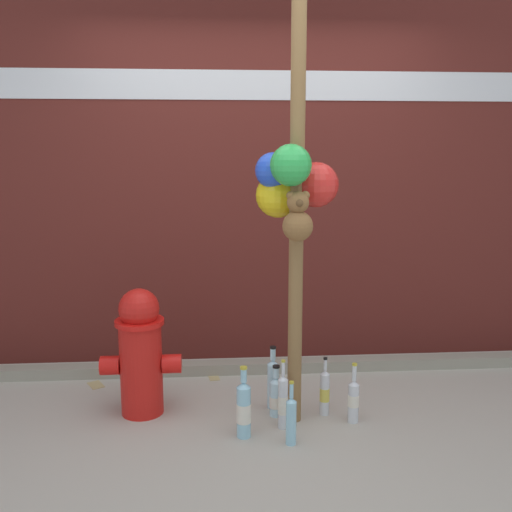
{
  "coord_description": "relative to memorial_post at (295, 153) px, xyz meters",
  "views": [
    {
      "loc": [
        -0.31,
        -2.79,
        1.59
      ],
      "look_at": [
        -0.08,
        0.38,
        1.0
      ],
      "focal_mm": 40.28,
      "sensor_mm": 36.0,
      "label": 1
    }
  ],
  "objects": [
    {
      "name": "bottle_3",
      "position": [
        -0.04,
        -0.29,
        -1.43
      ],
      "size": [
        0.06,
        0.06,
        0.36
      ],
      "color": "#93CCE0",
      "rests_on": "ground_plane"
    },
    {
      "name": "bottle_0",
      "position": [
        -0.3,
        -0.19,
        -1.41
      ],
      "size": [
        0.08,
        0.08,
        0.41
      ],
      "color": "#93CCE0",
      "rests_on": "ground_plane"
    },
    {
      "name": "ground_plane",
      "position": [
        -0.13,
        -0.39,
        -1.57
      ],
      "size": [
        14.0,
        14.0,
        0.0
      ],
      "primitive_type": "plane",
      "color": "#ADA899"
    },
    {
      "name": "litter_0",
      "position": [
        -0.47,
        0.69,
        -1.57
      ],
      "size": [
        0.09,
        0.16,
        0.01
      ],
      "primitive_type": "cube",
      "rotation": [
        0.0,
        0.0,
        1.72
      ],
      "color": "tan",
      "rests_on": "ground_plane"
    },
    {
      "name": "fire_hydrant",
      "position": [
        -0.9,
        0.16,
        -1.18
      ],
      "size": [
        0.48,
        0.29,
        0.78
      ],
      "color": "red",
      "rests_on": "ground_plane"
    },
    {
      "name": "bottle_2",
      "position": [
        0.36,
        -0.06,
        -1.43
      ],
      "size": [
        0.07,
        0.07,
        0.36
      ],
      "color": "silver",
      "rests_on": "ground_plane"
    },
    {
      "name": "litter_2",
      "position": [
        -0.93,
        0.84,
        -1.57
      ],
      "size": [
        0.11,
        0.17,
        0.01
      ],
      "primitive_type": "cube",
      "rotation": [
        0.0,
        0.0,
        1.36
      ],
      "color": "tan",
      "rests_on": "ground_plane"
    },
    {
      "name": "bottle_1",
      "position": [
        0.21,
        0.05,
        -1.43
      ],
      "size": [
        0.06,
        0.06,
        0.36
      ],
      "color": "silver",
      "rests_on": "ground_plane"
    },
    {
      "name": "curb_strip",
      "position": [
        -0.13,
        0.76,
        -1.53
      ],
      "size": [
        8.0,
        0.12,
        0.08
      ],
      "primitive_type": "cube",
      "color": "gray",
      "rests_on": "ground_plane"
    },
    {
      "name": "bottle_4",
      "position": [
        -0.1,
        0.17,
        -1.4
      ],
      "size": [
        0.07,
        0.07,
        0.4
      ],
      "color": "#B2DBEA",
      "rests_on": "ground_plane"
    },
    {
      "name": "litter_1",
      "position": [
        -1.27,
        0.6,
        -1.57
      ],
      "size": [
        0.14,
        0.16,
        0.01
      ],
      "primitive_type": "cube",
      "rotation": [
        0.0,
        0.0,
        2.08
      ],
      "color": "tan",
      "rests_on": "ground_plane"
    },
    {
      "name": "bottle_6",
      "position": [
        -0.06,
        -0.1,
        -1.41
      ],
      "size": [
        0.06,
        0.06,
        0.41
      ],
      "color": "silver",
      "rests_on": "ground_plane"
    },
    {
      "name": "bottle_5",
      "position": [
        -0.09,
        0.06,
        -1.45
      ],
      "size": [
        0.08,
        0.08,
        0.32
      ],
      "color": "#B2DBEA",
      "rests_on": "ground_plane"
    },
    {
      "name": "memorial_post",
      "position": [
        0.0,
        0.0,
        0.0
      ],
      "size": [
        0.49,
        0.46,
        2.85
      ],
      "color": "olive",
      "rests_on": "ground_plane"
    },
    {
      "name": "building_wall",
      "position": [
        -0.13,
        1.15,
        0.19
      ],
      "size": [
        10.0,
        0.21,
        3.52
      ],
      "color": "#561E19",
      "rests_on": "ground_plane"
    }
  ]
}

